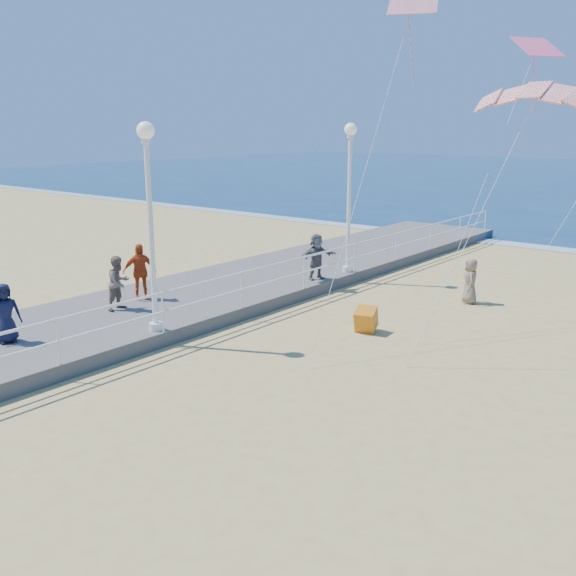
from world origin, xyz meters
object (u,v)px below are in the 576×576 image
Objects in this scene: lamp_post_far at (349,182)px; beach_walker_c at (470,281)px; spectator_4 at (5,313)px; spectator_3 at (140,272)px; spectator_1 at (119,283)px; lamp_post_mid at (150,206)px; spectator_5 at (317,257)px; box_kite at (366,322)px.

beach_walker_c is at bearing 0.99° from lamp_post_far.
spectator_3 is at bearing 24.45° from spectator_4.
lamp_post_far is 9.04m from spectator_1.
spectator_3 is (-2.81, 1.75, -2.39)m from lamp_post_mid.
lamp_post_far is 3.34× the size of spectator_1.
spectator_1 is at bearing 20.12° from spectator_4.
spectator_3 is 1.09× the size of spectator_5.
spectator_3 is (-0.44, 1.11, 0.07)m from spectator_1.
spectator_1 is (-2.36, -8.37, -2.47)m from lamp_post_far.
spectator_3 reaches higher than beach_walker_c.
spectator_4 is at bearing -61.07° from beach_walker_c.
lamp_post_mid is 4.40m from spectator_4.
lamp_post_far is 6.82m from box_kite.
spectator_3 is at bearing -77.31° from beach_walker_c.
beach_walker_c is (7.52, 7.34, -0.53)m from spectator_3.
lamp_post_mid is 3.34× the size of spectator_1.
box_kite is at bearing -43.45° from beach_walker_c.
spectator_1 is 1.20m from spectator_3.
spectator_3 reaches higher than box_kite.
spectator_3 reaches higher than spectator_4.
spectator_1 is 3.59m from spectator_4.
spectator_5 is (1.90, 10.28, 0.05)m from spectator_4.
spectator_1 is at bearing 165.03° from lamp_post_mid.
spectator_5 is at bearing 4.76° from spectator_3.
spectator_1 is 1.06× the size of spectator_4.
spectator_1 is at bearing 178.89° from spectator_5.
spectator_4 is (-2.09, -2.95, -2.51)m from lamp_post_mid.
spectator_5 is at bearing -26.33° from spectator_1.
spectator_4 is (-2.09, -11.95, -2.51)m from lamp_post_far.
beach_walker_c is at bearing -15.80° from spectator_3.
lamp_post_mid is 10.64m from beach_walker_c.
lamp_post_mid is 4.08m from spectator_3.
lamp_post_mid is 3.60× the size of beach_walker_c.
beach_walker_c is 2.46× the size of box_kite.
lamp_post_mid reaches higher than spectator_3.
spectator_5 is at bearing -96.39° from lamp_post_far.
box_kite is at bearing -51.08° from lamp_post_far.
spectator_5 reaches higher than spectator_4.
spectator_4 is at bearing -125.30° from lamp_post_mid.
spectator_1 reaches higher than box_kite.
spectator_4 reaches higher than box_kite.
box_kite is (-0.99, -4.70, -0.44)m from beach_walker_c.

